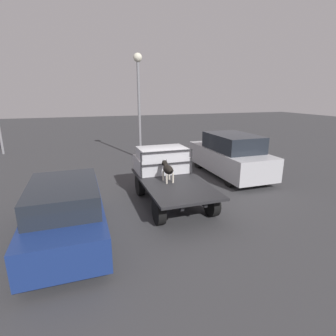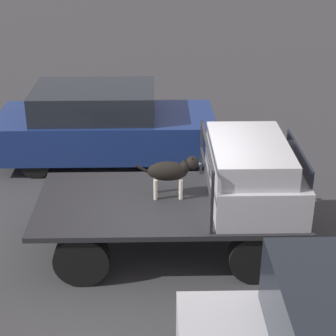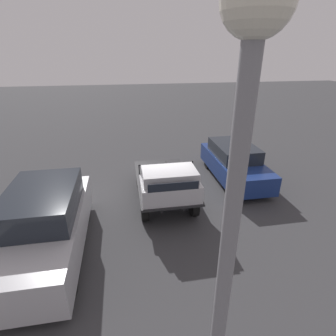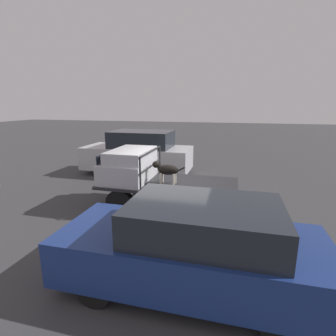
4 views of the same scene
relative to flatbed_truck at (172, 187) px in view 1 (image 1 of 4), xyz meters
The scene contains 8 objects.
ground_plane 0.63m from the flatbed_truck, ahead, with size 80.00×80.00×0.00m, color #38383A.
flatbed_truck is the anchor object (origin of this frame).
truck_cab 1.45m from the flatbed_truck, ahead, with size 1.33×1.96×0.96m.
truck_headboard 1.04m from the flatbed_truck, ahead, with size 0.04×1.96×0.94m.
dog 0.69m from the flatbed_truck, 66.55° to the left, with size 1.02×0.30×0.70m.
parked_sedan 3.66m from the flatbed_truck, 110.43° to the left, with size 4.48×1.83×1.62m.
parked_pickup_far 4.48m from the flatbed_truck, 57.16° to the right, with size 4.91×2.01×1.99m.
light_pole_near 7.94m from the flatbed_truck, ahead, with size 0.49×0.49×5.95m.
Camera 1 is at (-8.10, 2.91, 3.76)m, focal length 28.00 mm.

